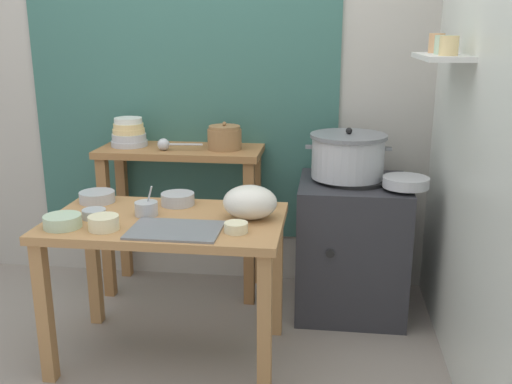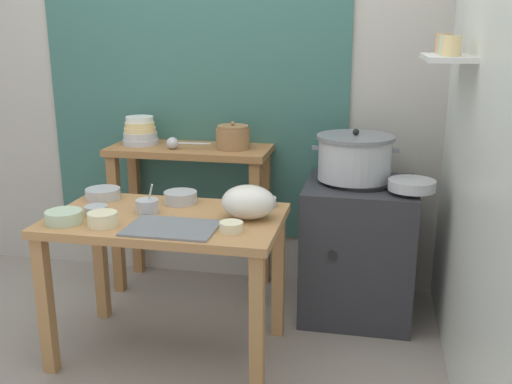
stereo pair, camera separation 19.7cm
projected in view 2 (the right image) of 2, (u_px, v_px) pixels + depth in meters
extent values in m
plane|color=gray|center=(167.00, 358.00, 2.87)|extent=(9.00, 9.00, 0.00)
cube|color=#B2ADA3|center=(236.00, 76.00, 3.53)|extent=(4.40, 0.10, 2.60)
cube|color=#38665B|center=(194.00, 68.00, 3.51)|extent=(1.90, 0.02, 2.10)
cube|color=silver|center=(485.00, 96.00, 2.43)|extent=(0.10, 3.20, 2.60)
cube|color=silver|center=(446.00, 58.00, 2.61)|extent=(0.20, 0.56, 0.02)
cylinder|color=#E5C684|center=(452.00, 46.00, 2.45)|extent=(0.08, 0.08, 0.08)
cylinder|color=#B7D1AD|center=(448.00, 45.00, 2.57)|extent=(0.08, 0.08, 0.09)
cylinder|color=tan|center=(444.00, 43.00, 2.74)|extent=(0.08, 0.08, 0.09)
cube|color=#B27F4C|center=(166.00, 220.00, 2.74)|extent=(1.10, 0.66, 0.04)
cube|color=#B27F4C|center=(46.00, 306.00, 2.67)|extent=(0.06, 0.06, 0.68)
cube|color=#B27F4C|center=(257.00, 327.00, 2.48)|extent=(0.06, 0.06, 0.68)
cube|color=#B27F4C|center=(100.00, 260.00, 3.20)|extent=(0.06, 0.06, 0.68)
cube|color=#B27F4C|center=(278.00, 275.00, 3.00)|extent=(0.06, 0.06, 0.68)
cube|color=#9E6B3D|center=(190.00, 150.00, 3.44)|extent=(0.96, 0.40, 0.04)
cube|color=#9E6B3D|center=(117.00, 225.00, 3.50)|extent=(0.06, 0.06, 0.86)
cube|color=#9E6B3D|center=(255.00, 235.00, 3.33)|extent=(0.06, 0.06, 0.86)
cube|color=#9E6B3D|center=(136.00, 210.00, 3.78)|extent=(0.06, 0.06, 0.86)
cube|color=#9E6B3D|center=(265.00, 219.00, 3.62)|extent=(0.06, 0.06, 0.86)
cube|color=#2D2D33|center=(357.00, 249.00, 3.25)|extent=(0.60, 0.60, 0.76)
cylinder|color=black|center=(361.00, 182.00, 3.15)|extent=(0.36, 0.36, 0.02)
cylinder|color=black|center=(333.00, 256.00, 2.97)|extent=(0.04, 0.02, 0.04)
cylinder|color=#B7BABF|center=(355.00, 159.00, 3.14)|extent=(0.40, 0.40, 0.22)
cylinder|color=slate|center=(356.00, 137.00, 3.11)|extent=(0.42, 0.42, 0.02)
sphere|color=black|center=(356.00, 132.00, 3.10)|extent=(0.04, 0.04, 0.04)
cube|color=slate|center=(315.00, 148.00, 3.17)|extent=(0.04, 0.02, 0.02)
cube|color=slate|center=(396.00, 151.00, 3.08)|extent=(0.04, 0.02, 0.02)
cylinder|color=olive|center=(233.00, 139.00, 3.36)|extent=(0.20, 0.20, 0.12)
cylinder|color=olive|center=(233.00, 127.00, 3.34)|extent=(0.18, 0.18, 0.02)
sphere|color=olive|center=(233.00, 123.00, 3.34)|extent=(0.02, 0.02, 0.02)
cylinder|color=#B7BABF|center=(141.00, 141.00, 3.51)|extent=(0.22, 0.22, 0.03)
cylinder|color=#B7BABF|center=(140.00, 135.00, 3.50)|extent=(0.20, 0.20, 0.04)
cylinder|color=#E5C684|center=(140.00, 130.00, 3.49)|extent=(0.19, 0.19, 0.03)
cylinder|color=#E5C684|center=(140.00, 124.00, 3.48)|extent=(0.18, 0.18, 0.03)
cylinder|color=silver|center=(139.00, 119.00, 3.47)|extent=(0.16, 0.16, 0.03)
sphere|color=#B7BABF|center=(172.00, 143.00, 3.36)|extent=(0.07, 0.07, 0.07)
cylinder|color=#B7BABF|center=(194.00, 144.00, 3.34)|extent=(0.19, 0.03, 0.01)
cube|color=slate|center=(172.00, 228.00, 2.55)|extent=(0.40, 0.28, 0.01)
ellipsoid|color=silver|center=(248.00, 202.00, 2.68)|extent=(0.25, 0.21, 0.16)
cylinder|color=#B7BABF|center=(412.00, 185.00, 2.95)|extent=(0.24, 0.24, 0.05)
cylinder|color=#B7D1AD|center=(64.00, 217.00, 2.63)|extent=(0.17, 0.17, 0.06)
cylinder|color=maroon|center=(64.00, 212.00, 2.63)|extent=(0.14, 0.14, 0.01)
cylinder|color=#B7BABF|center=(96.00, 210.00, 2.75)|extent=(0.11, 0.11, 0.04)
cylinder|color=#337238|center=(96.00, 207.00, 2.75)|extent=(0.09, 0.09, 0.01)
cylinder|color=beige|center=(231.00, 227.00, 2.52)|extent=(0.10, 0.10, 0.04)
cylinder|color=maroon|center=(231.00, 223.00, 2.51)|extent=(0.09, 0.09, 0.01)
cylinder|color=#B7BABF|center=(265.00, 202.00, 2.88)|extent=(0.11, 0.11, 0.05)
cylinder|color=#337238|center=(265.00, 199.00, 2.87)|extent=(0.09, 0.09, 0.01)
cylinder|color=#B7BABF|center=(103.00, 194.00, 3.01)|extent=(0.18, 0.18, 0.05)
cylinder|color=#BFB28C|center=(103.00, 190.00, 3.00)|extent=(0.15, 0.15, 0.01)
cylinder|color=beige|center=(103.00, 219.00, 2.59)|extent=(0.13, 0.13, 0.06)
cylinder|color=brown|center=(102.00, 214.00, 2.58)|extent=(0.11, 0.11, 0.01)
cylinder|color=#B7BABF|center=(147.00, 206.00, 2.77)|extent=(0.11, 0.11, 0.07)
cylinder|color=#BFB28C|center=(147.00, 201.00, 2.77)|extent=(0.09, 0.09, 0.01)
cylinder|color=#B7BABF|center=(149.00, 197.00, 2.77)|extent=(0.06, 0.06, 0.15)
cylinder|color=#B7BABF|center=(180.00, 197.00, 2.93)|extent=(0.17, 0.17, 0.06)
cylinder|color=brown|center=(180.00, 193.00, 2.93)|extent=(0.14, 0.14, 0.01)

